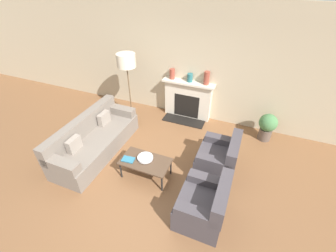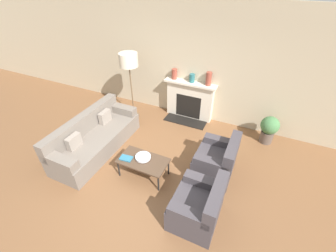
{
  "view_description": "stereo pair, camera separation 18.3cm",
  "coord_description": "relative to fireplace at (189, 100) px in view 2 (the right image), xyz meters",
  "views": [
    {
      "loc": [
        1.52,
        -2.54,
        3.42
      ],
      "look_at": [
        -0.03,
        1.27,
        0.45
      ],
      "focal_mm": 24.0,
      "sensor_mm": 36.0,
      "label": 1
    },
    {
      "loc": [
        1.69,
        -2.46,
        3.42
      ],
      "look_at": [
        -0.03,
        1.27,
        0.45
      ],
      "focal_mm": 24.0,
      "sensor_mm": 36.0,
      "label": 2
    }
  ],
  "objects": [
    {
      "name": "mantel_vase_center_right",
      "position": [
        0.44,
        0.02,
        0.69
      ],
      "size": [
        0.14,
        0.14,
        0.33
      ],
      "color": "brown",
      "rests_on": "fireplace"
    },
    {
      "name": "bowl",
      "position": [
        -0.09,
        -2.32,
        -0.07
      ],
      "size": [
        0.3,
        0.3,
        0.06
      ],
      "color": "silver",
      "rests_on": "coffee_table"
    },
    {
      "name": "armchair_near",
      "position": [
        1.21,
        -2.82,
        -0.18
      ],
      "size": [
        0.74,
        0.85,
        0.83
      ],
      "rotation": [
        0.0,
        0.0,
        -1.57
      ],
      "color": "#423D42",
      "rests_on": "ground_plane"
    },
    {
      "name": "coffee_table",
      "position": [
        -0.06,
        -2.36,
        -0.14
      ],
      "size": [
        0.94,
        0.52,
        0.4
      ],
      "color": "#4C3828",
      "rests_on": "ground_plane"
    },
    {
      "name": "armchair_far",
      "position": [
        1.21,
        -1.7,
        -0.18
      ],
      "size": [
        0.74,
        0.85,
        0.83
      ],
      "rotation": [
        0.0,
        0.0,
        -1.57
      ],
      "color": "#423D42",
      "rests_on": "ground_plane"
    },
    {
      "name": "fireplace",
      "position": [
        0.0,
        0.0,
        0.0
      ],
      "size": [
        1.35,
        0.59,
        1.02
      ],
      "color": "beige",
      "rests_on": "ground_plane"
    },
    {
      "name": "wall_back",
      "position": [
        -0.04,
        0.15,
        0.95
      ],
      "size": [
        18.0,
        0.06,
        2.9
      ],
      "color": "#BCAD8E",
      "rests_on": "ground_plane"
    },
    {
      "name": "ground_plane",
      "position": [
        -0.04,
        -2.5,
        -0.5
      ],
      "size": [
        18.0,
        18.0,
        0.0
      ],
      "primitive_type": "plane",
      "color": "brown"
    },
    {
      "name": "mantel_vase_left",
      "position": [
        -0.45,
        0.02,
        0.66
      ],
      "size": [
        0.14,
        0.14,
        0.26
      ],
      "color": "brown",
      "rests_on": "fireplace"
    },
    {
      "name": "book",
      "position": [
        -0.38,
        -2.46,
        -0.09
      ],
      "size": [
        0.25,
        0.18,
        0.02
      ],
      "rotation": [
        0.0,
        0.0,
        0.11
      ],
      "color": "teal",
      "rests_on": "coffee_table"
    },
    {
      "name": "mantel_vase_center_left",
      "position": [
        0.02,
        0.02,
        0.63
      ],
      "size": [
        0.14,
        0.14,
        0.21
      ],
      "color": "#28666B",
      "rests_on": "fireplace"
    },
    {
      "name": "couch",
      "position": [
        -1.44,
        -2.12,
        -0.2
      ],
      "size": [
        0.82,
        2.21,
        0.81
      ],
      "rotation": [
        0.0,
        0.0,
        1.57
      ],
      "color": "slate",
      "rests_on": "ground_plane"
    },
    {
      "name": "potted_plant",
      "position": [
        2.03,
        -0.26,
        -0.11
      ],
      "size": [
        0.41,
        0.41,
        0.68
      ],
      "color": "brown",
      "rests_on": "ground_plane"
    },
    {
      "name": "floor_lamp",
      "position": [
        -1.39,
        -0.59,
        1.01
      ],
      "size": [
        0.45,
        0.45,
        1.74
      ],
      "color": "brown",
      "rests_on": "ground_plane"
    }
  ]
}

